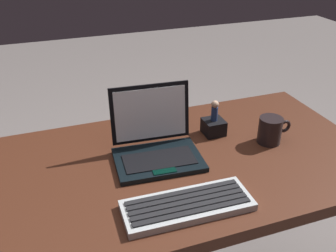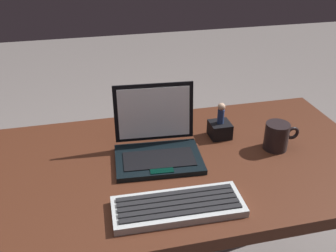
% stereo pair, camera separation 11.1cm
% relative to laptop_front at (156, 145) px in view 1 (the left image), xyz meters
% --- Properties ---
extents(desk, '(1.47, 0.68, 0.70)m').
position_rel_laptop_front_xyz_m(desk, '(-0.05, -0.04, -0.11)').
color(desk, '#452214').
rests_on(desk, ground).
extents(laptop_front, '(0.28, 0.23, 0.22)m').
position_rel_laptop_front_xyz_m(laptop_front, '(0.00, 0.00, 0.00)').
color(laptop_front, black).
rests_on(laptop_front, desk).
extents(external_keyboard, '(0.34, 0.14, 0.03)m').
position_rel_laptop_front_xyz_m(external_keyboard, '(0.00, -0.26, -0.03)').
color(external_keyboard, '#B1B7B8').
rests_on(external_keyboard, desk).
extents(figurine_stand, '(0.07, 0.07, 0.05)m').
position_rel_laptop_front_xyz_m(figurine_stand, '(0.23, 0.07, -0.02)').
color(figurine_stand, black).
rests_on(figurine_stand, desk).
extents(figurine, '(0.03, 0.03, 0.07)m').
position_rel_laptop_front_xyz_m(figurine, '(0.23, 0.07, 0.05)').
color(figurine, navy).
rests_on(figurine, figurine_stand).
extents(coffee_mug, '(0.12, 0.08, 0.09)m').
position_rel_laptop_front_xyz_m(coffee_mug, '(0.39, -0.04, 0.00)').
color(coffee_mug, black).
rests_on(coffee_mug, desk).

